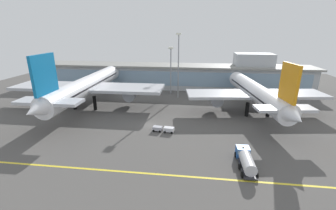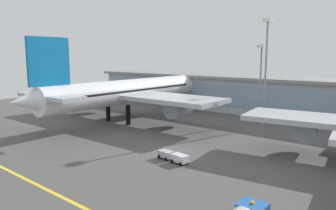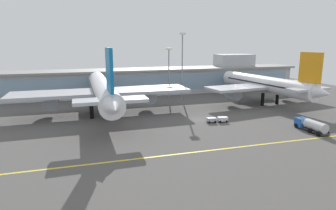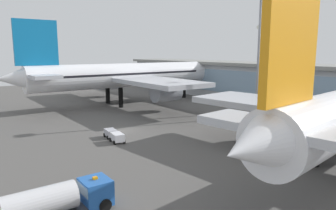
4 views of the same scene
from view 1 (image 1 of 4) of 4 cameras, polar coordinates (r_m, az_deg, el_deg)
name	(u,v)px [view 1 (image 1 of 4)]	position (r m, az deg, el deg)	size (l,w,h in m)	color
ground_plane	(151,125)	(63.62, -4.41, -5.12)	(180.00, 180.00, 0.00)	#514F4C
taxiway_centreline_stripe	(127,172)	(44.95, -10.17, -16.25)	(144.00, 0.50, 0.01)	yellow
terminal_building	(174,75)	(103.93, 1.56, 7.53)	(125.13, 14.00, 15.62)	#ADB2B7
airliner_near_left	(87,86)	(81.68, -19.61, 4.57)	(51.29, 59.04, 19.95)	black
airliner_near_right	(256,93)	(75.85, 21.25, 2.89)	(43.68, 50.14, 18.25)	black
fuel_tanker_truck	(246,159)	(47.59, 18.96, -12.77)	(2.99, 9.07, 2.90)	black
baggage_tug_near	(164,129)	(59.30, -1.10, -6.05)	(5.74, 2.35, 1.40)	black
apron_light_mast_west	(171,63)	(92.00, 0.72, 10.60)	(1.80, 1.80, 18.92)	gray
apron_light_mast_centre	(178,57)	(85.99, 2.65, 12.05)	(1.80, 1.80, 24.30)	gray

